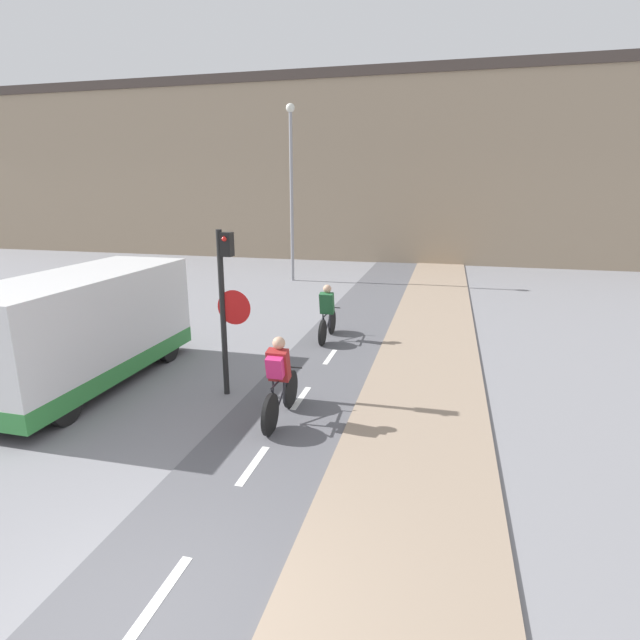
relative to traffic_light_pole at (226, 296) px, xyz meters
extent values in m
plane|color=gray|center=(1.43, -5.40, -2.00)|extent=(120.00, 120.00, 0.00)
cube|color=#56565B|center=(1.43, -5.40, -1.99)|extent=(2.18, 60.00, 0.02)
cube|color=white|center=(1.43, -4.90, -1.98)|extent=(0.12, 1.10, 0.00)
cube|color=white|center=(1.43, -2.40, -1.98)|extent=(0.12, 1.10, 0.00)
cube|color=white|center=(1.43, 0.10, -1.98)|extent=(0.12, 1.10, 0.00)
cube|color=white|center=(1.43, 2.60, -1.98)|extent=(0.12, 1.10, 0.00)
cube|color=gray|center=(1.43, 21.00, 2.68)|extent=(60.00, 5.00, 9.36)
cube|color=#473D38|center=(1.43, 21.00, 7.61)|extent=(60.00, 5.20, 0.50)
cylinder|color=black|center=(-0.08, 0.00, -0.38)|extent=(0.11, 0.11, 3.24)
cube|color=black|center=(0.07, 0.00, 0.97)|extent=(0.20, 0.20, 0.44)
sphere|color=red|center=(0.07, -0.11, 1.08)|extent=(0.09, 0.09, 0.09)
cone|color=red|center=(0.15, 0.00, -0.22)|extent=(0.67, 0.01, 0.67)
cone|color=silver|center=(0.15, 0.00, -0.22)|extent=(0.60, 0.02, 0.60)
cylinder|color=gray|center=(-2.51, 12.22, 1.48)|extent=(0.14, 0.14, 6.97)
sphere|color=silver|center=(-2.51, 12.22, 5.07)|extent=(0.36, 0.36, 0.36)
cylinder|color=black|center=(1.34, -1.38, -1.65)|extent=(0.07, 0.71, 0.71)
cylinder|color=black|center=(1.34, -0.27, -1.65)|extent=(0.07, 0.71, 0.71)
cylinder|color=black|center=(1.34, -0.62, -1.46)|extent=(0.04, 0.71, 0.44)
cylinder|color=black|center=(1.34, -1.13, -1.45)|extent=(0.04, 0.37, 0.46)
cylinder|color=black|center=(1.34, -0.79, -1.24)|extent=(0.04, 1.03, 0.07)
cylinder|color=black|center=(1.34, -1.17, -1.66)|extent=(0.04, 0.42, 0.05)
cylinder|color=black|center=(1.34, -0.27, -1.21)|extent=(0.46, 0.03, 0.03)
cube|color=maroon|center=(1.34, -0.91, -0.95)|extent=(0.36, 0.31, 0.59)
sphere|color=tan|center=(1.34, -0.87, -0.57)|extent=(0.22, 0.22, 0.22)
cylinder|color=#232328|center=(1.24, -0.95, -1.40)|extent=(0.04, 0.07, 0.44)
cylinder|color=#232328|center=(1.44, -0.95, -1.40)|extent=(0.04, 0.07, 0.44)
cube|color=#DB286B|center=(1.34, -1.09, -0.93)|extent=(0.28, 0.23, 0.39)
cylinder|color=black|center=(1.01, 3.50, -1.67)|extent=(0.07, 0.67, 0.67)
cylinder|color=black|center=(1.01, 4.60, -1.67)|extent=(0.07, 0.67, 0.67)
cylinder|color=black|center=(1.01, 4.26, -1.49)|extent=(0.04, 0.70, 0.42)
cylinder|color=black|center=(1.01, 3.75, -1.47)|extent=(0.04, 0.37, 0.44)
cylinder|color=black|center=(1.01, 4.09, -1.28)|extent=(0.04, 1.03, 0.07)
cylinder|color=black|center=(1.01, 3.71, -1.67)|extent=(0.04, 0.42, 0.05)
cylinder|color=black|center=(1.01, 4.60, -1.25)|extent=(0.46, 0.03, 0.03)
cube|color=#235B33|center=(1.01, 3.97, -0.98)|extent=(0.36, 0.31, 0.59)
sphere|color=tan|center=(1.01, 4.01, -0.60)|extent=(0.22, 0.22, 0.22)
cylinder|color=#232328|center=(0.91, 3.93, -1.42)|extent=(0.04, 0.07, 0.42)
cylinder|color=#232328|center=(1.11, 3.93, -1.42)|extent=(0.04, 0.07, 0.42)
cube|color=silver|center=(-3.08, -0.24, -0.72)|extent=(1.91, 5.19, 2.07)
cube|color=#33843D|center=(-3.08, -0.24, -1.58)|extent=(1.92, 5.20, 0.36)
cube|color=black|center=(-3.08, 2.34, -0.36)|extent=(1.72, 0.04, 0.70)
cylinder|color=black|center=(-3.94, 1.45, -1.65)|extent=(0.18, 0.70, 0.70)
cylinder|color=black|center=(-2.22, 1.45, -1.65)|extent=(0.18, 0.70, 0.70)
cylinder|color=black|center=(-2.22, -1.92, -1.65)|extent=(0.18, 0.70, 0.70)
camera|label=1|loc=(4.00, -8.49, 1.99)|focal=28.00mm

